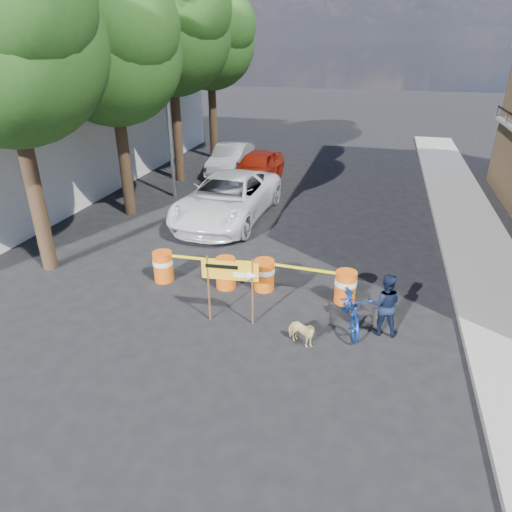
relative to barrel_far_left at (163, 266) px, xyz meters
The scene contains 19 objects.
ground 3.75m from the barrel_far_left, 35.18° to the right, with size 120.00×120.00×0.00m, color black.
sidewalk_east 10.02m from the barrel_far_left, 22.68° to the left, with size 2.40×40.00×0.15m, color gray.
white_building 12.94m from the barrel_far_left, 141.73° to the left, with size 8.00×22.00×6.00m, color silver.
tree_near 6.95m from the barrel_far_left, behind, with size 5.46×5.20×9.15m.
tree_mid_a 8.24m from the barrel_far_left, 127.28° to the left, with size 5.25×5.00×8.68m.
tree_mid_b 12.24m from the barrel_far_left, 110.54° to the left, with size 5.67×5.40×9.62m.
tree_far 16.36m from the barrel_far_left, 103.99° to the left, with size 5.04×4.80×8.84m.
streetlamp 8.82m from the barrel_far_left, 111.49° to the left, with size 1.25×0.18×8.00m.
barrel_far_left is the anchor object (origin of this frame).
barrel_mid_left 1.88m from the barrel_far_left, ahead, with size 0.58×0.58×0.90m.
barrel_mid_right 2.96m from the barrel_far_left, ahead, with size 0.58×0.58×0.90m.
barrel_far_right 5.20m from the barrel_far_left, ahead, with size 0.58×0.58×0.90m.
detour_sign 3.24m from the barrel_far_left, 29.48° to the right, with size 1.38×0.28×1.78m.
pedestrian 6.28m from the barrel_far_left, ahead, with size 0.76×0.59×1.56m, color black.
bicycle 5.54m from the barrel_far_left, ahead, with size 0.69×1.04×1.99m, color #143DA6.
dog 4.85m from the barrel_far_left, 24.99° to the right, with size 0.36×0.79×0.67m, color #E1CD81.
suv_white 5.30m from the barrel_far_left, 87.43° to the left, with size 2.85×6.19×1.72m, color silver.
sedan_red 10.54m from the barrel_far_left, 89.91° to the left, with size 1.77×4.41×1.50m, color #A5200D.
sedan_silver 12.04m from the barrel_far_left, 98.42° to the left, with size 1.56×4.46×1.47m, color #ACAFB3.
Camera 1 is at (2.60, -8.52, 6.41)m, focal length 32.00 mm.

